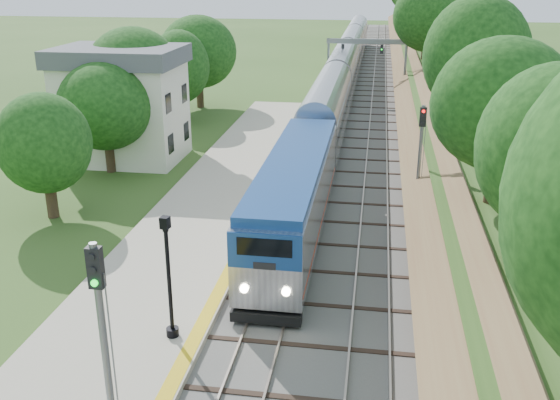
% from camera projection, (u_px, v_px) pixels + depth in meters
% --- Properties ---
extents(trackbed, '(9.50, 170.00, 0.28)m').
position_uv_depth(trackbed, '(362.00, 89.00, 70.91)').
color(trackbed, '#4C4944').
rests_on(trackbed, ground).
extents(platform, '(6.40, 68.00, 0.38)m').
position_uv_depth(platform, '(188.00, 243.00, 31.20)').
color(platform, '#ACA48B').
rests_on(platform, ground).
extents(yellow_stripe, '(0.55, 68.00, 0.01)m').
position_uv_depth(yellow_stripe, '(243.00, 243.00, 30.72)').
color(yellow_stripe, gold).
rests_on(yellow_stripe, platform).
extents(embankment, '(10.64, 170.00, 11.70)m').
position_uv_depth(embankment, '(438.00, 75.00, 69.04)').
color(embankment, brown).
rests_on(embankment, ground).
extents(station_building, '(8.60, 6.60, 8.00)m').
position_uv_depth(station_building, '(123.00, 103.00, 44.06)').
color(station_building, white).
rests_on(station_building, ground).
extents(signal_gantry, '(8.40, 0.38, 6.20)m').
position_uv_depth(signal_gantry, '(367.00, 53.00, 64.54)').
color(signal_gantry, slate).
rests_on(signal_gantry, ground).
extents(trees_behind_platform, '(7.82, 53.32, 7.21)m').
position_uv_depth(trees_behind_platform, '(105.00, 131.00, 34.86)').
color(trees_behind_platform, '#332316').
rests_on(trees_behind_platform, ground).
extents(train, '(2.85, 94.83, 4.18)m').
position_uv_depth(train, '(342.00, 77.00, 66.25)').
color(train, black).
rests_on(train, trackbed).
extents(lamppost_far, '(0.47, 0.47, 4.73)m').
position_uv_depth(lamppost_far, '(169.00, 285.00, 22.27)').
color(lamppost_far, black).
rests_on(lamppost_far, platform).
extents(signal_platform, '(0.38, 0.30, 6.45)m').
position_uv_depth(signal_platform, '(103.00, 331.00, 16.07)').
color(signal_platform, slate).
rests_on(signal_platform, platform).
extents(signal_farside, '(0.35, 0.27, 6.31)m').
position_uv_depth(signal_farside, '(420.00, 151.00, 33.09)').
color(signal_farside, slate).
rests_on(signal_farside, ground).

